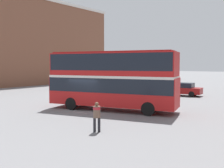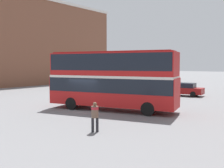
# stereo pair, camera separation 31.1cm
# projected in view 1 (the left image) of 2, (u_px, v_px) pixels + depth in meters

# --- Properties ---
(ground_plane) EXTENTS (240.00, 240.00, 0.00)m
(ground_plane) POSITION_uv_depth(u_px,v_px,m) (89.00, 110.00, 21.18)
(ground_plane) COLOR slate
(building_row_left) EXTENTS (8.80, 39.12, 15.41)m
(building_row_left) POSITION_uv_depth(u_px,v_px,m) (16.00, 41.00, 46.39)
(building_row_left) COLOR brown
(building_row_left) RESTS_ON ground_plane
(double_decker_bus) EXTENTS (10.65, 5.09, 4.69)m
(double_decker_bus) POSITION_uv_depth(u_px,v_px,m) (112.00, 77.00, 20.89)
(double_decker_bus) COLOR red
(double_decker_bus) RESTS_ON ground_plane
(pedestrian_foreground) EXTENTS (0.57, 0.57, 1.65)m
(pedestrian_foreground) POSITION_uv_depth(u_px,v_px,m) (97.00, 114.00, 14.17)
(pedestrian_foreground) COLOR #232328
(pedestrian_foreground) RESTS_ON ground_plane
(parked_car_kerb_near) EXTENTS (4.85, 2.32, 1.52)m
(parked_car_kerb_near) POSITION_uv_depth(u_px,v_px,m) (181.00, 89.00, 30.80)
(parked_car_kerb_near) COLOR maroon
(parked_car_kerb_near) RESTS_ON ground_plane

